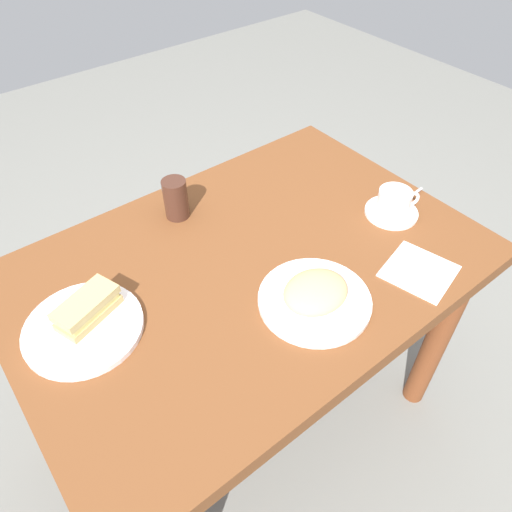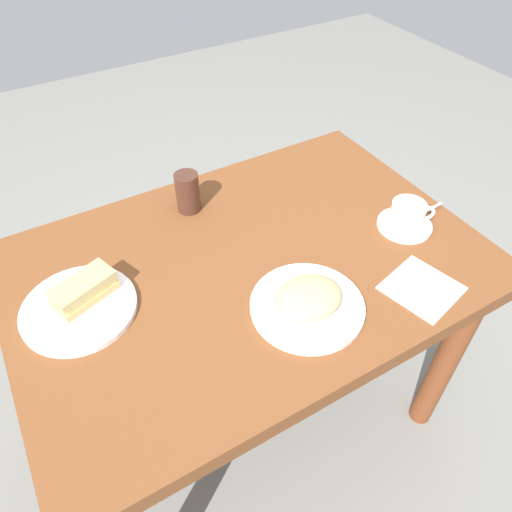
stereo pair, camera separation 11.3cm
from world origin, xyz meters
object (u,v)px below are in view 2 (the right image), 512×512
Objects in this scene: spoon at (425,212)px; sandwich_plate at (79,309)px; coffee_saucer at (404,225)px; side_plate at (307,306)px; drinking_glass at (188,192)px; coffee_cup at (408,214)px; napkin at (422,288)px; sandwich_front at (84,290)px; dining_table at (250,291)px.

sandwich_plate is at bearing 171.17° from spoon.
coffee_saucer is 0.39m from side_plate.
spoon is 0.89× the size of drinking_glass.
drinking_glass is (-0.46, 0.35, 0.01)m from coffee_cup.
side_plate is at bearing -80.12° from drinking_glass.
drinking_glass reaches higher than side_plate.
coffee_saucer is at bearing 154.12° from coffee_cup.
sandwich_plate is 0.83m from coffee_cup.
sandwich_plate and side_plate have the same top height.
sandwich_plate is at bearing 169.84° from coffee_saucer.
spoon is 0.66× the size of napkin.
coffee_saucer is 1.27× the size of drinking_glass.
coffee_cup is 0.44× the size of side_plate.
sandwich_front is 0.60× the size of side_plate.
napkin is at bearing -18.04° from side_plate.
coffee_cup reaches higher than dining_table.
coffee_saucer is at bearing 57.97° from napkin.
sandwich_front is 0.81m from coffee_cup.
spoon is 0.47m from side_plate.
spoon is 0.64m from drinking_glass.
spoon reaches higher than sandwich_plate.
drinking_glass is at bearing 142.39° from coffee_saucer.
coffee_saucer is at bearing -12.76° from dining_table.
spoon is 0.39× the size of side_plate.
sandwich_plate is (-0.40, 0.05, 0.12)m from dining_table.
napkin is (-0.19, -0.19, -0.01)m from spoon.
spoon reaches higher than dining_table.
napkin is (0.67, -0.35, -0.04)m from sandwich_front.
sandwich_front is 1.08× the size of coffee_saucer.
sandwich_plate is 2.54× the size of spoon.
sandwich_front is at bearing 34.45° from sandwich_plate.
drinking_glass is (0.36, 0.20, 0.05)m from sandwich_plate.
coffee_saucer is 1.43× the size of spoon.
side_plate is 2.28× the size of drinking_glass.
drinking_glass reaches higher than coffee_saucer.
napkin is at bearing -122.03° from coffee_saucer.
coffee_cup is 0.39m from side_plate.
drinking_glass reaches higher than coffee_cup.
dining_table is 0.41m from sandwich_front.
sandwich_plate is 1.65× the size of sandwich_front.
napkin is at bearing -122.46° from coffee_cup.
dining_table is 10.23× the size of drinking_glass.
coffee_cup is at bearing -174.18° from spoon.
side_plate is (-0.38, -0.10, -0.04)m from coffee_cup.
coffee_saucer is 0.56× the size of side_plate.
coffee_cup is (0.81, -0.15, 0.04)m from sandwich_plate.
drinking_glass is at bearing 29.78° from sandwich_plate.
spoon is at bearing 13.23° from side_plate.
napkin is at bearing -27.27° from sandwich_front.
sandwich_front reaches higher than napkin.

